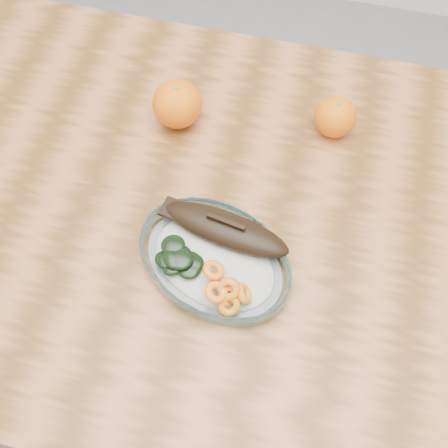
{
  "coord_description": "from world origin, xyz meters",
  "views": [
    {
      "loc": [
        0.12,
        -0.43,
        1.52
      ],
      "look_at": [
        0.02,
        -0.03,
        0.77
      ],
      "focal_mm": 45.0,
      "sensor_mm": 36.0,
      "label": 1
    }
  ],
  "objects_px": {
    "orange_left": "(177,104)",
    "dining_table": "(216,241)",
    "orange_right": "(335,117)",
    "plated_meal": "(215,258)"
  },
  "relations": [
    {
      "from": "orange_left",
      "to": "plated_meal",
      "type": "bearing_deg",
      "value": -62.94
    },
    {
      "from": "orange_left",
      "to": "orange_right",
      "type": "distance_m",
      "value": 0.27
    },
    {
      "from": "plated_meal",
      "to": "orange_right",
      "type": "distance_m",
      "value": 0.32
    },
    {
      "from": "plated_meal",
      "to": "dining_table",
      "type": "bearing_deg",
      "value": 125.2
    },
    {
      "from": "plated_meal",
      "to": "orange_left",
      "type": "xyz_separation_m",
      "value": [
        -0.13,
        0.25,
        0.02
      ]
    },
    {
      "from": "dining_table",
      "to": "plated_meal",
      "type": "bearing_deg",
      "value": -75.83
    },
    {
      "from": "plated_meal",
      "to": "orange_right",
      "type": "bearing_deg",
      "value": 86.6
    },
    {
      "from": "orange_right",
      "to": "plated_meal",
      "type": "bearing_deg",
      "value": -114.43
    },
    {
      "from": "orange_left",
      "to": "dining_table",
      "type": "bearing_deg",
      "value": -57.17
    },
    {
      "from": "orange_left",
      "to": "orange_right",
      "type": "relative_size",
      "value": 1.19
    }
  ]
}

